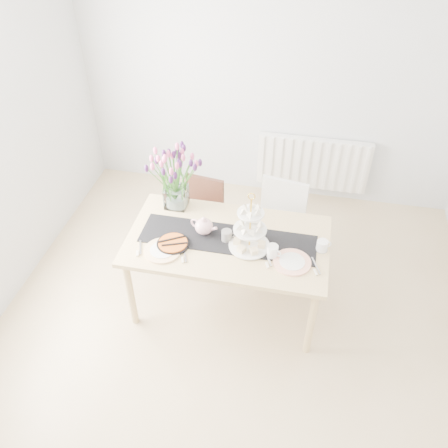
% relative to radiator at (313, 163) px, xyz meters
% --- Properties ---
extents(room_shell, '(4.50, 4.50, 4.50)m').
position_rel_radiator_xyz_m(room_shell, '(-0.50, -2.19, 0.85)').
color(room_shell, tan).
rests_on(room_shell, ground).
extents(radiator, '(1.20, 0.08, 0.60)m').
position_rel_radiator_xyz_m(radiator, '(0.00, 0.00, 0.00)').
color(radiator, white).
rests_on(radiator, room_shell).
extents(dining_table, '(1.60, 0.90, 0.75)m').
position_rel_radiator_xyz_m(dining_table, '(-0.60, -1.70, 0.22)').
color(dining_table, tan).
rests_on(dining_table, ground).
extents(chair_brown, '(0.44, 0.44, 0.76)m').
position_rel_radiator_xyz_m(chair_brown, '(-0.99, -1.02, -0.02)').
color(chair_brown, '#361A13').
rests_on(chair_brown, ground).
extents(chair_white, '(0.50, 0.50, 0.86)m').
position_rel_radiator_xyz_m(chair_white, '(-0.24, -1.08, 0.05)').
color(chair_white, silver).
rests_on(chair_white, ground).
extents(table_runner, '(1.40, 0.35, 0.01)m').
position_rel_radiator_xyz_m(table_runner, '(-0.60, -1.70, 0.30)').
color(table_runner, black).
rests_on(table_runner, dining_table).
extents(tulip_vase, '(0.66, 0.66, 0.57)m').
position_rel_radiator_xyz_m(tulip_vase, '(-1.12, -1.36, 0.66)').
color(tulip_vase, silver).
rests_on(tulip_vase, dining_table).
extents(cake_stand, '(0.32, 0.32, 0.47)m').
position_rel_radiator_xyz_m(cake_stand, '(-0.42, -1.76, 0.43)').
color(cake_stand, gold).
rests_on(cake_stand, dining_table).
extents(teapot, '(0.28, 0.25, 0.15)m').
position_rel_radiator_xyz_m(teapot, '(-0.80, -1.67, 0.37)').
color(teapot, silver).
rests_on(teapot, dining_table).
extents(cream_jug, '(0.12, 0.12, 0.09)m').
position_rel_radiator_xyz_m(cream_jug, '(0.13, -1.68, 0.34)').
color(cream_jug, white).
rests_on(cream_jug, dining_table).
extents(tart_tin, '(0.26, 0.26, 0.03)m').
position_rel_radiator_xyz_m(tart_tin, '(-1.01, -1.86, 0.31)').
color(tart_tin, black).
rests_on(tart_tin, dining_table).
extents(mug_grey, '(0.10, 0.10, 0.10)m').
position_rel_radiator_xyz_m(mug_grey, '(-0.61, -1.72, 0.35)').
color(mug_grey, slate).
rests_on(mug_grey, dining_table).
extents(mug_white, '(0.11, 0.11, 0.10)m').
position_rel_radiator_xyz_m(mug_white, '(-0.23, -1.82, 0.35)').
color(mug_white, white).
rests_on(mug_white, dining_table).
extents(plate_left, '(0.37, 0.37, 0.01)m').
position_rel_radiator_xyz_m(plate_left, '(-1.07, -1.94, 0.31)').
color(plate_left, white).
rests_on(plate_left, dining_table).
extents(plate_right, '(0.38, 0.38, 0.01)m').
position_rel_radiator_xyz_m(plate_right, '(-0.08, -1.87, 0.31)').
color(plate_right, white).
rests_on(plate_right, dining_table).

